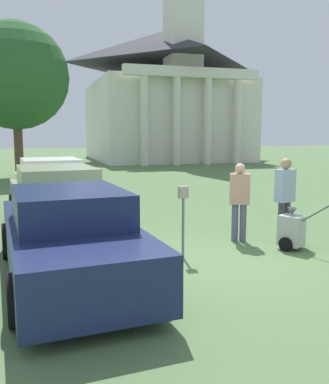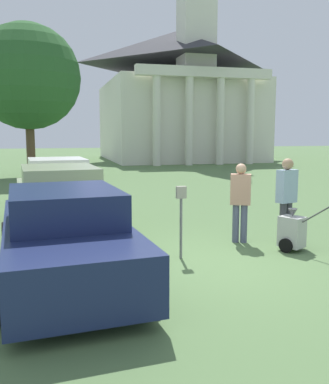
{
  "view_description": "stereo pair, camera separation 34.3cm",
  "coord_description": "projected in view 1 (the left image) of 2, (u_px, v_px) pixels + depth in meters",
  "views": [
    {
      "loc": [
        -2.88,
        -6.77,
        2.3
      ],
      "look_at": [
        -0.32,
        1.51,
        1.1
      ],
      "focal_mm": 40.0,
      "sensor_mm": 36.0,
      "label": 1
    },
    {
      "loc": [
        -2.55,
        -6.86,
        2.3
      ],
      "look_at": [
        -0.32,
        1.51,
        1.1
      ],
      "focal_mm": 40.0,
      "sensor_mm": 36.0,
      "label": 2
    }
  ],
  "objects": [
    {
      "name": "parking_meter",
      "position": [
        183.0,
        208.0,
        7.79
      ],
      "size": [
        0.18,
        0.09,
        1.34
      ],
      "color": "slate",
      "rests_on": "ground_plane"
    },
    {
      "name": "church",
      "position": [
        164.0,
        92.0,
        36.82
      ],
      "size": [
        12.07,
        14.41,
        22.08
      ],
      "color": "silver",
      "rests_on": "ground_plane"
    },
    {
      "name": "parked_car_sage",
      "position": [
        56.0,
        201.0,
        10.07
      ],
      "size": [
        2.31,
        5.39,
        1.53
      ],
      "rotation": [
        0.0,
        0.0,
        0.08
      ],
      "color": "gray",
      "rests_on": "ground_plane"
    },
    {
      "name": "ground_plane",
      "position": [
        207.0,
        264.0,
        7.56
      ],
      "size": [
        120.0,
        120.0,
        0.0
      ],
      "primitive_type": "plane",
      "color": "#517042"
    },
    {
      "name": "person_supervisor",
      "position": [
        285.0,
        194.0,
        8.98
      ],
      "size": [
        0.47,
        0.33,
        1.78
      ],
      "rotation": [
        0.0,
        0.0,
        3.44
      ],
      "color": "#3F3F47",
      "rests_on": "ground_plane"
    },
    {
      "name": "shade_tree",
      "position": [
        15.0,
        76.0,
        21.35
      ],
      "size": [
        5.32,
        5.32,
        7.78
      ],
      "color": "brown",
      "rests_on": "ground_plane"
    },
    {
      "name": "parked_car_white",
      "position": [
        51.0,
        186.0,
        12.84
      ],
      "size": [
        2.24,
        4.75,
        1.55
      ],
      "rotation": [
        0.0,
        0.0,
        0.08
      ],
      "color": "silver",
      "rests_on": "ground_plane"
    },
    {
      "name": "person_worker",
      "position": [
        239.0,
        198.0,
        9.01
      ],
      "size": [
        0.47,
        0.38,
        1.67
      ],
      "rotation": [
        0.0,
        0.0,
        2.69
      ],
      "color": "#515670",
      "rests_on": "ground_plane"
    },
    {
      "name": "equipment_cart",
      "position": [
        291.0,
        230.0,
        8.46
      ],
      "size": [
        0.65,
        0.96,
        1.0
      ],
      "rotation": [
        0.0,
        0.0,
        0.49
      ],
      "color": "#B2B2AD",
      "rests_on": "ground_plane"
    },
    {
      "name": "parked_car_navy",
      "position": [
        69.0,
        237.0,
        6.73
      ],
      "size": [
        2.23,
        5.01,
        1.45
      ],
      "rotation": [
        0.0,
        0.0,
        0.08
      ],
      "color": "#19234C",
      "rests_on": "ground_plane"
    }
  ]
}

